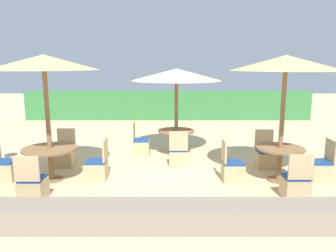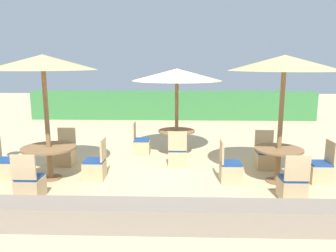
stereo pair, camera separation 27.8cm
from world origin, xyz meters
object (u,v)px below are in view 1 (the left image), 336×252
object	(u,v)px
parasol_front_right	(286,64)
parasol_front_left	(44,63)
parasol_center	(176,75)
patio_chair_center_west	(141,146)
patio_chair_front_right_east	(320,169)
round_table_center	(176,136)
patio_chair_front_right_south	(295,185)
patio_chair_front_left_north	(65,156)
patio_chair_front_left_south	(33,187)
patio_chair_center_south	(178,156)
patio_chair_front_right_north	(265,157)
patio_chair_front_left_west	(5,169)
patio_chair_front_left_east	(97,168)
patio_chair_front_right_west	(232,170)
round_table_front_left	(50,154)
round_table_front_right	(280,155)

from	to	relation	value
parasol_front_right	parasol_front_left	world-z (taller)	parasol_front_left
parasol_center	patio_chair_center_west	bearing A→B (deg)	-179.54
patio_chair_front_right_east	parasol_front_left	world-z (taller)	parasol_front_left
patio_chair_center_west	parasol_front_right	bearing A→B (deg)	57.13
patio_chair_center_west	round_table_center	bearing A→B (deg)	90.46
patio_chair_front_right_south	patio_chair_front_left_north	xyz separation A→B (m)	(-5.07, 2.06, 0.00)
patio_chair_front_left_south	patio_chair_center_south	xyz separation A→B (m)	(2.83, 2.15, 0.00)
patio_chair_front_right_north	patio_chair_front_left_west	xyz separation A→B (m)	(-6.07, -0.90, 0.00)
parasol_front_right	patio_chair_front_right_east	bearing A→B (deg)	0.97
parasol_front_right	patio_chair_front_left_east	size ratio (longest dim) A/B	2.95
patio_chair_front_right_west	patio_chair_front_left_west	bearing A→B (deg)	-90.73
patio_chair_front_right_west	round_table_front_left	size ratio (longest dim) A/B	0.78
round_table_front_right	patio_chair_center_south	distance (m)	2.47
patio_chair_front_left_south	round_table_center	world-z (taller)	patio_chair_front_left_south
patio_chair_front_right_north	round_table_front_left	distance (m)	5.13
patio_chair_front_right_north	patio_chair_front_left_west	bearing A→B (deg)	8.45
round_table_center	patio_chair_front_left_south	bearing A→B (deg)	-131.39
patio_chair_front_left_east	patio_chair_center_south	bearing A→B (deg)	-61.09
patio_chair_front_left_north	patio_chair_front_left_south	world-z (taller)	same
round_table_front_right	patio_chair_front_left_east	size ratio (longest dim) A/B	1.11
patio_chair_front_left_west	patio_chair_front_left_south	world-z (taller)	same
patio_chair_front_left_west	parasol_center	xyz separation A→B (m)	(3.87, 2.07, 1.99)
patio_chair_front_right_west	patio_chair_front_right_north	world-z (taller)	same
patio_chair_front_right_north	patio_chair_front_left_north	world-z (taller)	same
round_table_front_left	parasol_center	size ratio (longest dim) A/B	0.49
round_table_front_right	patio_chair_front_left_north	xyz separation A→B (m)	(-5.08, 1.08, -0.33)
patio_chair_front_left_south	parasol_center	distance (m)	4.68
patio_chair_center_west	patio_chair_front_right_south	bearing A→B (deg)	46.47
parasol_front_right	patio_chair_front_right_west	world-z (taller)	parasol_front_right
patio_chair_front_right_west	patio_chair_front_left_north	size ratio (longest dim) A/B	1.00
parasol_front_right	patio_chair_front_left_south	distance (m)	5.63
patio_chair_front_right_north	round_table_center	xyz separation A→B (m)	(-2.20, 1.16, 0.29)
patio_chair_front_right_west	patio_chair_front_right_south	distance (m)	1.40
patio_chair_front_left_north	patio_chair_front_left_west	world-z (taller)	same
parasol_front_right	round_table_front_left	size ratio (longest dim) A/B	2.30
patio_chair_front_left_east	parasol_center	bearing A→B (deg)	-41.61
parasol_center	round_table_center	size ratio (longest dim) A/B	2.39
patio_chair_front_right_east	patio_chair_front_left_west	distance (m)	7.03
round_table_front_left	parasol_center	distance (m)	3.88
round_table_center	patio_chair_center_south	world-z (taller)	patio_chair_center_south
round_table_front_right	patio_chair_front_left_north	world-z (taller)	patio_chair_front_left_north
round_table_front_right	patio_chair_center_west	bearing A→B (deg)	147.13
patio_chair_front_left_east	patio_chair_front_right_west	bearing A→B (deg)	-91.66
patio_chair_front_right_south	patio_chair_front_right_east	bearing A→B (deg)	46.62
patio_chair_front_left_east	patio_chair_front_left_west	world-z (taller)	same
patio_chair_front_right_east	patio_chair_front_left_east	size ratio (longest dim) A/B	1.00
patio_chair_front_left_north	patio_chair_front_left_south	size ratio (longest dim) A/B	1.00
round_table_front_left	patio_chair_center_south	size ratio (longest dim) A/B	1.28
round_table_front_left	patio_chair_front_left_north	xyz separation A→B (m)	(-0.02, 1.05, -0.34)
patio_chair_front_left_north	parasol_center	size ratio (longest dim) A/B	0.38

